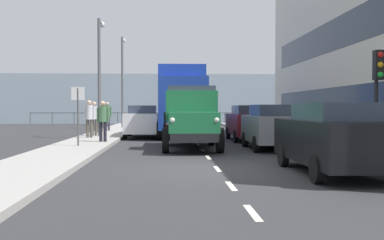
% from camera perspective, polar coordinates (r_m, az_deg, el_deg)
% --- Properties ---
extents(ground_plane, '(80.00, 80.00, 0.00)m').
position_cam_1_polar(ground_plane, '(22.72, 0.29, -2.50)').
color(ground_plane, '#2D2D30').
extents(sidewalk_left, '(2.33, 40.83, 0.15)m').
position_cam_1_polar(sidewalk_left, '(23.48, 12.05, -2.22)').
color(sidewalk_left, '#9E9993').
rests_on(sidewalk_left, ground_plane).
extents(sidewalk_right, '(2.33, 40.83, 0.15)m').
position_cam_1_polar(sidewalk_right, '(22.95, -11.75, -2.30)').
color(sidewalk_right, '#9E9993').
rests_on(sidewalk_right, ground_plane).
extents(road_centreline_markings, '(0.12, 36.74, 0.01)m').
position_cam_1_polar(road_centreline_markings, '(22.21, 0.36, -2.58)').
color(road_centreline_markings, silver).
rests_on(road_centreline_markings, ground_plane).
extents(sea_horizon, '(80.00, 0.80, 5.00)m').
position_cam_1_polar(sea_horizon, '(46.07, -1.36, 2.67)').
color(sea_horizon, '#8C9EAD').
rests_on(sea_horizon, ground_plane).
extents(seawall_railing, '(28.08, 0.08, 1.20)m').
position_cam_1_polar(seawall_railing, '(42.47, -1.22, 0.63)').
color(seawall_railing, '#4C5156').
rests_on(seawall_railing, ground_plane).
extents(truck_vintage_green, '(2.17, 5.64, 2.43)m').
position_cam_1_polar(truck_vintage_green, '(17.40, -0.12, 0.14)').
color(truck_vintage_green, black).
rests_on(truck_vintage_green, ground_plane).
extents(lorry_cargo_blue, '(2.58, 8.20, 3.87)m').
position_cam_1_polar(lorry_cargo_blue, '(25.36, -1.36, 2.62)').
color(lorry_cargo_blue, '#193899').
rests_on(lorry_cargo_blue, ground_plane).
extents(car_black_kerbside_near, '(1.83, 4.56, 1.72)m').
position_cam_1_polar(car_black_kerbside_near, '(11.51, 17.16, -2.06)').
color(car_black_kerbside_near, black).
rests_on(car_black_kerbside_near, ground_plane).
extents(car_grey_kerbside_1, '(1.83, 3.84, 1.72)m').
position_cam_1_polar(car_grey_kerbside_1, '(17.73, 9.94, -0.78)').
color(car_grey_kerbside_1, slate).
rests_on(car_grey_kerbside_1, ground_plane).
extents(car_maroon_kerbside_2, '(1.91, 4.30, 1.72)m').
position_cam_1_polar(car_maroon_kerbside_2, '(22.39, 7.22, -0.28)').
color(car_maroon_kerbside_2, maroon).
rests_on(car_maroon_kerbside_2, ground_plane).
extents(car_white_oppositeside_0, '(1.80, 4.67, 1.72)m').
position_cam_1_polar(car_white_oppositeside_0, '(24.60, -6.20, -0.11)').
color(car_white_oppositeside_0, white).
rests_on(car_white_oppositeside_0, ground_plane).
extents(pedestrian_couple_a, '(0.53, 0.34, 1.75)m').
position_cam_1_polar(pedestrian_couple_a, '(19.85, -11.12, 0.30)').
color(pedestrian_couple_a, black).
rests_on(pedestrian_couple_a, sidewalk_right).
extents(pedestrian_by_lamp, '(0.53, 0.34, 1.82)m').
position_cam_1_polar(pedestrian_by_lamp, '(22.72, -12.76, 0.57)').
color(pedestrian_by_lamp, '#4C473D').
rests_on(pedestrian_by_lamp, sidewalk_right).
extents(pedestrian_with_bag, '(0.53, 0.34, 1.77)m').
position_cam_1_polar(pedestrian_with_bag, '(24.31, -12.17, 0.56)').
color(pedestrian_with_bag, '#4C473D').
rests_on(pedestrian_with_bag, sidewalk_right).
extents(pedestrian_strolling, '(0.53, 0.34, 1.72)m').
position_cam_1_polar(pedestrian_strolling, '(27.21, -11.46, 0.60)').
color(pedestrian_strolling, '#4C473D').
rests_on(pedestrian_strolling, sidewalk_right).
extents(pedestrian_couple_b, '(0.53, 0.34, 1.82)m').
position_cam_1_polar(pedestrian_couple_b, '(29.42, -10.56, 0.80)').
color(pedestrian_couple_b, '#383342').
rests_on(pedestrian_couple_b, sidewalk_right).
extents(traffic_light_near, '(0.28, 0.41, 3.20)m').
position_cam_1_polar(traffic_light_near, '(14.95, 22.28, 4.75)').
color(traffic_light_near, black).
rests_on(traffic_light_near, sidewalk_left).
extents(lamp_post_promenade, '(0.32, 1.14, 6.00)m').
position_cam_1_polar(lamp_post_promenade, '(23.92, -11.50, 6.68)').
color(lamp_post_promenade, '#59595B').
rests_on(lamp_post_promenade, sidewalk_right).
extents(lamp_post_far, '(0.32, 1.14, 6.66)m').
position_cam_1_polar(lamp_post_far, '(34.03, -8.70, 5.75)').
color(lamp_post_far, '#59595B').
rests_on(lamp_post_far, sidewalk_right).
extents(street_sign, '(0.50, 0.07, 2.25)m').
position_cam_1_polar(street_sign, '(17.86, -14.11, 1.75)').
color(street_sign, '#4C4C4C').
rests_on(street_sign, sidewalk_right).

